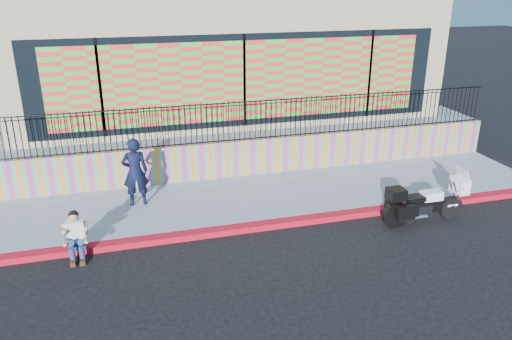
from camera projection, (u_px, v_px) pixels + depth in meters
name	position (u px, v px, depth m)	size (l,w,h in m)	color
ground	(286.00, 225.00, 12.46)	(90.00, 90.00, 0.00)	black
red_curb	(286.00, 223.00, 12.43)	(16.00, 0.30, 0.15)	#A20B1E
sidewalk	(267.00, 196.00, 13.91)	(16.00, 3.00, 0.15)	gray
mural_wall	(252.00, 157.00, 15.12)	(16.00, 0.20, 1.10)	#DF3A80
metal_fence	(252.00, 120.00, 14.71)	(15.80, 0.04, 1.20)	black
elevated_platform	(218.00, 117.00, 19.73)	(16.00, 10.00, 1.25)	gray
storefront_building	(218.00, 50.00, 18.59)	(14.00, 8.06, 4.00)	tan
police_motorcycle	(423.00, 202.00, 12.39)	(2.19, 0.72, 1.36)	black
police_officer	(135.00, 172.00, 12.94)	(0.67, 0.44, 1.84)	black
seated_man	(76.00, 240.00, 10.85)	(0.54, 0.71, 1.06)	navy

